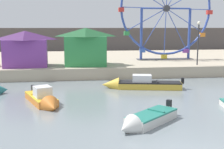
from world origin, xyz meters
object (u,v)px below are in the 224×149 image
(motorboat_mustard_yellow, at_px, (137,84))
(ferris_wheel_blue_frame, at_px, (166,10))
(carnival_booth_green_kiosk, at_px, (86,46))
(motorboat_pale_grey, at_px, (145,120))
(carnival_booth_purple_stall, at_px, (26,48))
(promenade_lamp_near, at_px, (198,37))
(motorboat_orange_hull, at_px, (44,100))

(motorboat_mustard_yellow, bearing_deg, ferris_wheel_blue_frame, -106.38)
(ferris_wheel_blue_frame, bearing_deg, carnival_booth_green_kiosk, -157.55)
(motorboat_pale_grey, xyz_separation_m, carnival_booth_green_kiosk, (-2.04, 14.78, 2.57))
(carnival_booth_purple_stall, bearing_deg, motorboat_mustard_yellow, -37.69)
(motorboat_pale_grey, height_order, promenade_lamp_near, promenade_lamp_near)
(motorboat_pale_grey, bearing_deg, carnival_booth_green_kiosk, -123.60)
(motorboat_orange_hull, distance_m, carnival_booth_purple_stall, 10.64)
(ferris_wheel_blue_frame, bearing_deg, motorboat_orange_hull, -130.50)
(motorboat_mustard_yellow, xyz_separation_m, promenade_lamp_near, (6.92, 5.07, 3.35))
(carnival_booth_purple_stall, bearing_deg, carnival_booth_green_kiosk, -0.97)
(motorboat_orange_hull, xyz_separation_m, promenade_lamp_near, (13.48, 8.93, 3.37))
(motorboat_mustard_yellow, distance_m, promenade_lamp_near, 9.21)
(promenade_lamp_near, bearing_deg, carnival_booth_green_kiosk, 172.66)
(motorboat_pale_grey, distance_m, carnival_booth_purple_stall, 16.57)
(promenade_lamp_near, bearing_deg, motorboat_pale_grey, -122.12)
(motorboat_orange_hull, height_order, promenade_lamp_near, promenade_lamp_near)
(carnival_booth_green_kiosk, xyz_separation_m, promenade_lamp_near, (10.47, -1.35, 0.85))
(ferris_wheel_blue_frame, bearing_deg, motorboat_pale_grey, -110.40)
(ferris_wheel_blue_frame, distance_m, carnival_booth_purple_stall, 15.33)
(motorboat_pale_grey, bearing_deg, carnival_booth_purple_stall, -104.20)
(motorboat_mustard_yellow, height_order, carnival_booth_purple_stall, carnival_booth_purple_stall)
(promenade_lamp_near, bearing_deg, motorboat_orange_hull, -146.50)
(motorboat_pale_grey, distance_m, promenade_lamp_near, 16.22)
(motorboat_mustard_yellow, height_order, ferris_wheel_blue_frame, ferris_wheel_blue_frame)
(promenade_lamp_near, bearing_deg, motorboat_mustard_yellow, -143.75)
(motorboat_orange_hull, bearing_deg, promenade_lamp_near, 101.81)
(carnival_booth_purple_stall, relative_size, promenade_lamp_near, 1.06)
(motorboat_pale_grey, height_order, carnival_booth_purple_stall, carnival_booth_purple_stall)
(motorboat_orange_hull, relative_size, carnival_booth_green_kiosk, 1.00)
(ferris_wheel_blue_frame, height_order, promenade_lamp_near, ferris_wheel_blue_frame)
(motorboat_orange_hull, relative_size, carnival_booth_purple_stall, 1.01)
(ferris_wheel_blue_frame, relative_size, carnival_booth_purple_stall, 2.45)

